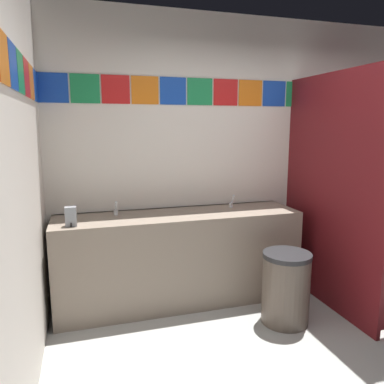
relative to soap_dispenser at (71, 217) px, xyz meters
name	(u,v)px	position (x,y,z in m)	size (l,w,h in m)	color
wall_back	(235,154)	(1.65, 0.50, 0.43)	(3.76, 0.09, 2.74)	silver
vanity_counter	(179,257)	(0.95, 0.17, -0.50)	(2.27, 0.58, 0.86)	gray
faucet_left	(116,210)	(0.38, 0.26, -0.03)	(0.04, 0.10, 0.14)	silver
faucet_right	(232,203)	(1.52, 0.26, -0.03)	(0.04, 0.10, 0.14)	silver
soap_dispenser	(71,217)	(0.00, 0.00, 0.00)	(0.09, 0.09, 0.16)	gray
stall_divider	(365,196)	(2.44, -0.50, 0.13)	(0.92, 1.41, 2.14)	maroon
toilet	(347,257)	(2.74, 0.02, -0.64)	(0.39, 0.49, 0.74)	white
trash_bin	(286,288)	(1.72, -0.47, -0.63)	(0.41, 0.41, 0.62)	brown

